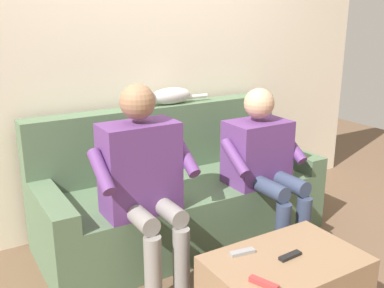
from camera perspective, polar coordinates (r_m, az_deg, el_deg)
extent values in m
plane|color=brown|center=(2.86, 6.03, -17.36)|extent=(8.00, 8.00, 0.00)
cube|color=beige|center=(3.42, -5.64, 10.00)|extent=(4.27, 0.06, 2.41)
cube|color=#516B4C|center=(3.19, -0.42, -9.04)|extent=(1.72, 0.64, 0.43)
cube|color=#516B4C|center=(3.42, -3.92, -2.70)|extent=(2.02, 0.17, 0.93)
cube|color=#516B4C|center=(3.69, 12.21, -4.74)|extent=(0.15, 0.64, 0.55)
cube|color=#516B4C|center=(2.85, -17.15, -11.74)|extent=(0.15, 0.64, 0.55)
cube|color=#5B3370|center=(3.14, 8.35, -1.03)|extent=(0.43, 0.29, 0.45)
sphere|color=tan|center=(3.05, 8.62, 5.19)|extent=(0.21, 0.21, 0.21)
cylinder|color=#333D56|center=(3.11, 11.82, -4.65)|extent=(0.11, 0.40, 0.11)
cylinder|color=#333D56|center=(3.00, 9.27, -5.33)|extent=(0.11, 0.40, 0.11)
cylinder|color=#333D56|center=(3.09, 14.04, -10.45)|extent=(0.10, 0.10, 0.43)
cylinder|color=#333D56|center=(2.98, 11.53, -11.37)|extent=(0.10, 0.10, 0.43)
cylinder|color=#5B3370|center=(3.23, 12.71, -0.27)|extent=(0.08, 0.27, 0.22)
cylinder|color=#5B3370|center=(2.92, 5.54, -1.74)|extent=(0.08, 0.27, 0.22)
cube|color=#5B3370|center=(2.64, -6.72, -3.11)|extent=(0.45, 0.25, 0.55)
sphere|color=#936B4C|center=(2.54, -7.02, 5.41)|extent=(0.21, 0.21, 0.21)
cylinder|color=gray|center=(2.63, -3.23, -8.37)|extent=(0.11, 0.33, 0.11)
cylinder|color=gray|center=(2.56, -6.84, -9.21)|extent=(0.11, 0.33, 0.11)
cylinder|color=gray|center=(2.63, -1.37, -15.07)|extent=(0.10, 0.10, 0.43)
cylinder|color=gray|center=(2.56, -5.02, -16.11)|extent=(0.10, 0.10, 0.43)
cylinder|color=#5B3370|center=(2.67, -0.89, -1.54)|extent=(0.08, 0.27, 0.22)
cylinder|color=#5B3370|center=(2.46, -11.58, -3.48)|extent=(0.08, 0.27, 0.22)
ellipsoid|color=silver|center=(3.33, -2.72, 6.19)|extent=(0.34, 0.12, 0.12)
sphere|color=silver|center=(3.24, -5.67, 6.13)|extent=(0.11, 0.11, 0.11)
cone|color=silver|center=(3.26, -5.81, 6.95)|extent=(0.04, 0.04, 0.03)
cone|color=silver|center=(3.21, -5.40, 6.82)|extent=(0.04, 0.04, 0.03)
cylinder|color=silver|center=(3.45, 0.63, 6.14)|extent=(0.18, 0.03, 0.03)
cube|color=black|center=(2.42, 12.50, -13.86)|extent=(0.14, 0.04, 0.02)
cube|color=gray|center=(2.41, 6.49, -13.65)|extent=(0.14, 0.06, 0.02)
cube|color=#B73333|center=(2.18, 9.21, -17.26)|extent=(0.08, 0.15, 0.03)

